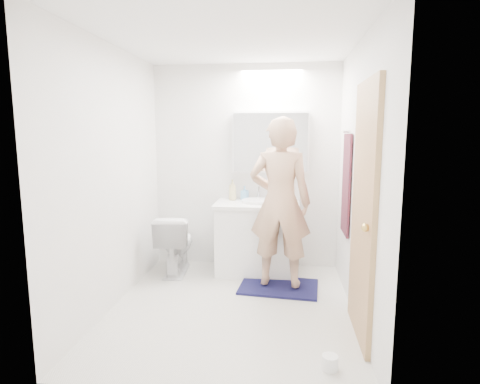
# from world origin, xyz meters

# --- Properties ---
(floor) EXTENTS (2.50, 2.50, 0.00)m
(floor) POSITION_xyz_m (0.00, 0.00, 0.00)
(floor) COLOR silver
(floor) RESTS_ON ground
(ceiling) EXTENTS (2.50, 2.50, 0.00)m
(ceiling) POSITION_xyz_m (0.00, 0.00, 2.40)
(ceiling) COLOR white
(ceiling) RESTS_ON floor
(wall_back) EXTENTS (2.50, 0.00, 2.50)m
(wall_back) POSITION_xyz_m (0.00, 1.25, 1.20)
(wall_back) COLOR white
(wall_back) RESTS_ON floor
(wall_front) EXTENTS (2.50, 0.00, 2.50)m
(wall_front) POSITION_xyz_m (0.00, -1.25, 1.20)
(wall_front) COLOR white
(wall_front) RESTS_ON floor
(wall_left) EXTENTS (0.00, 2.50, 2.50)m
(wall_left) POSITION_xyz_m (-1.10, 0.00, 1.20)
(wall_left) COLOR white
(wall_left) RESTS_ON floor
(wall_right) EXTENTS (0.00, 2.50, 2.50)m
(wall_right) POSITION_xyz_m (1.10, 0.00, 1.20)
(wall_right) COLOR white
(wall_right) RESTS_ON floor
(vanity_cabinet) EXTENTS (0.90, 0.55, 0.78)m
(vanity_cabinet) POSITION_xyz_m (0.16, 0.96, 0.39)
(vanity_cabinet) COLOR white
(vanity_cabinet) RESTS_ON floor
(countertop) EXTENTS (0.95, 0.58, 0.04)m
(countertop) POSITION_xyz_m (0.16, 0.96, 0.80)
(countertop) COLOR white
(countertop) RESTS_ON vanity_cabinet
(sink_basin) EXTENTS (0.36, 0.36, 0.03)m
(sink_basin) POSITION_xyz_m (0.16, 0.99, 0.84)
(sink_basin) COLOR white
(sink_basin) RESTS_ON countertop
(faucet) EXTENTS (0.02, 0.02, 0.16)m
(faucet) POSITION_xyz_m (0.16, 1.19, 0.90)
(faucet) COLOR #BABBBF
(faucet) RESTS_ON countertop
(medicine_cabinet) EXTENTS (0.88, 0.14, 0.70)m
(medicine_cabinet) POSITION_xyz_m (0.30, 1.18, 1.50)
(medicine_cabinet) COLOR white
(medicine_cabinet) RESTS_ON wall_back
(mirror_panel) EXTENTS (0.84, 0.01, 0.66)m
(mirror_panel) POSITION_xyz_m (0.30, 1.10, 1.50)
(mirror_panel) COLOR silver
(mirror_panel) RESTS_ON medicine_cabinet
(toilet) EXTENTS (0.44, 0.70, 0.69)m
(toilet) POSITION_xyz_m (-0.77, 0.85, 0.35)
(toilet) COLOR white
(toilet) RESTS_ON floor
(bath_rug) EXTENTS (0.85, 0.62, 0.02)m
(bath_rug) POSITION_xyz_m (0.43, 0.52, 0.01)
(bath_rug) COLOR #161543
(bath_rug) RESTS_ON floor
(person) EXTENTS (0.66, 0.47, 1.72)m
(person) POSITION_xyz_m (0.43, 0.52, 0.91)
(person) COLOR tan
(person) RESTS_ON bath_rug
(door) EXTENTS (0.04, 0.80, 2.00)m
(door) POSITION_xyz_m (1.08, -0.35, 1.00)
(door) COLOR tan
(door) RESTS_ON wall_right
(door_knob) EXTENTS (0.06, 0.06, 0.06)m
(door_knob) POSITION_xyz_m (1.04, -0.65, 0.95)
(door_knob) COLOR gold
(door_knob) RESTS_ON door
(towel) EXTENTS (0.02, 0.42, 1.00)m
(towel) POSITION_xyz_m (1.08, 0.55, 1.10)
(towel) COLOR #101E34
(towel) RESTS_ON wall_right
(towel_hook) EXTENTS (0.07, 0.02, 0.02)m
(towel_hook) POSITION_xyz_m (1.07, 0.55, 1.62)
(towel_hook) COLOR silver
(towel_hook) RESTS_ON wall_right
(soap_bottle_a) EXTENTS (0.10, 0.10, 0.24)m
(soap_bottle_a) POSITION_xyz_m (-0.14, 1.11, 0.94)
(soap_bottle_a) COLOR tan
(soap_bottle_a) RESTS_ON countertop
(soap_bottle_b) EXTENTS (0.09, 0.10, 0.16)m
(soap_bottle_b) POSITION_xyz_m (0.00, 1.15, 0.90)
(soap_bottle_b) COLOR #62A1D2
(soap_bottle_b) RESTS_ON countertop
(toothbrush_cup) EXTENTS (0.13, 0.13, 0.09)m
(toothbrush_cup) POSITION_xyz_m (0.36, 1.12, 0.87)
(toothbrush_cup) COLOR #4250C6
(toothbrush_cup) RESTS_ON countertop
(toilet_paper_roll) EXTENTS (0.11, 0.11, 0.10)m
(toilet_paper_roll) POSITION_xyz_m (0.80, -0.87, 0.05)
(toilet_paper_roll) COLOR white
(toilet_paper_roll) RESTS_ON floor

